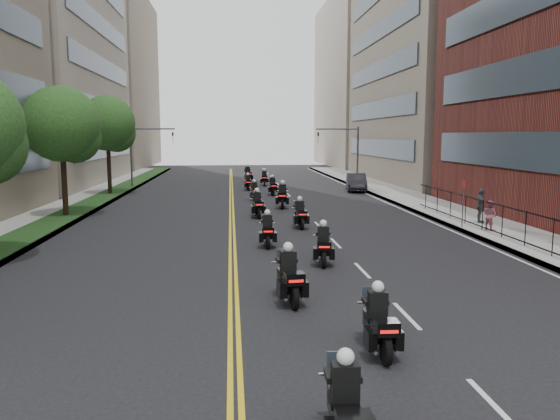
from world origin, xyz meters
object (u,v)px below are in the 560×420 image
Objects in this scene: motorcycle_0 at (346,413)px; motorcycle_3 at (323,247)px; motorcycle_5 at (300,215)px; motorcycle_12 at (248,175)px; motorcycle_1 at (379,325)px; motorcycle_10 at (248,183)px; motorcycle_9 at (273,187)px; motorcycle_11 at (264,179)px; motorcycle_8 at (254,192)px; motorcycle_6 at (257,206)px; motorcycle_2 at (289,279)px; motorcycle_4 at (268,232)px; pedestrian_c at (481,206)px; pedestrian_b at (490,215)px; motorcycle_7 at (282,197)px; parked_sedan at (356,182)px.

motorcycle_0 is 0.98× the size of motorcycle_3.
motorcycle_12 reaches higher than motorcycle_5.
motorcycle_1 reaches higher than motorcycle_10.
motorcycle_0 is 36.22m from motorcycle_9.
motorcycle_9 is at bearing -86.10° from motorcycle_11.
motorcycle_1 is 0.97× the size of motorcycle_11.
motorcycle_6 is at bearing -95.16° from motorcycle_8.
motorcycle_3 is 28.27m from motorcycle_10.
motorcycle_1 is at bearing -89.30° from motorcycle_6.
motorcycle_2 is at bearing 92.77° from motorcycle_0.
motorcycle_2 reaches higher than motorcycle_4.
motorcycle_1 is 1.19× the size of pedestrian_c.
motorcycle_2 reaches higher than motorcycle_11.
motorcycle_0 is 44.67m from motorcycle_11.
motorcycle_11 is at bearing 81.92° from motorcycle_2.
motorcycle_10 is 25.22m from pedestrian_b.
motorcycle_9 is (1.80, 20.36, 0.02)m from motorcycle_4.
motorcycle_1 is at bearing -90.82° from motorcycle_8.
motorcycle_0 is 0.93× the size of motorcycle_6.
motorcycle_12 reaches higher than motorcycle_4.
motorcycle_4 is at bearing -91.95° from motorcycle_7.
motorcycle_2 is 0.94× the size of motorcycle_7.
pedestrian_c is (9.89, 7.88, 0.42)m from motorcycle_3.
motorcycle_12 reaches higher than motorcycle_11.
motorcycle_3 is 20.61m from motorcycle_8.
motorcycle_9 is at bearing 86.89° from motorcycle_4.
motorcycle_12 is (0.02, 15.57, 0.12)m from motorcycle_8.
motorcycle_11 is (1.49, 11.79, 0.04)m from motorcycle_8.
motorcycle_10 is at bearing -96.66° from motorcycle_12.
pedestrian_b is (9.31, 5.63, 0.25)m from motorcycle_3.
parked_sedan is 3.06× the size of pedestrian_b.
motorcycle_5 is at bearing -86.87° from motorcycle_10.
motorcycle_3 reaches higher than motorcycle_10.
parked_sedan is at bearing 79.10° from motorcycle_1.
motorcycle_3 reaches higher than motorcycle_0.
pedestrian_c is at bearing -51.26° from motorcycle_8.
motorcycle_9 is 0.49× the size of parked_sedan.
motorcycle_9 is 1.50× the size of pedestrian_b.
motorcycle_7 is 12.83m from pedestrian_c.
motorcycle_6 is (-1.71, 20.57, 0.05)m from motorcycle_1.
motorcycle_12 is (-1.69, 36.11, 0.08)m from motorcycle_3.
motorcycle_12 reaches higher than motorcycle_1.
pedestrian_c reaches higher than motorcycle_0.
motorcycle_4 is 20.44m from motorcycle_9.
motorcycle_7 is at bearing 83.52° from motorcycle_4.
motorcycle_5 is 24.19m from motorcycle_11.
motorcycle_2 is at bearing -96.98° from parked_sedan.
motorcycle_6 is (-2.06, 3.89, 0.03)m from motorcycle_5.
motorcycle_5 is 0.88× the size of motorcycle_12.
motorcycle_6 reaches higher than motorcycle_0.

